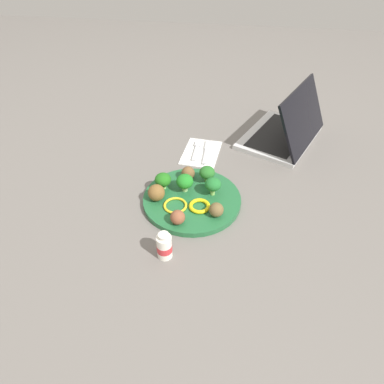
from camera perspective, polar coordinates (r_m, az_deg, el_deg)
The scene contains 17 objects.
ground_plane at distance 0.95m, azimuth 0.00°, elevation -1.65°, with size 4.00×4.00×0.00m, color slate.
plate at distance 0.95m, azimuth 0.00°, elevation -1.29°, with size 0.28×0.28×0.02m, color #236638.
broccoli_floret_back_right at distance 0.93m, azimuth 3.66°, elevation 1.29°, with size 0.05×0.05×0.05m.
broccoli_floret_mid_left at distance 0.94m, azimuth -1.25°, elevation 1.83°, with size 0.05×0.05×0.05m.
broccoli_floret_far_rim at distance 0.96m, azimuth -5.04°, elevation 2.10°, with size 0.05×0.05×0.05m.
broccoli_floret_front_right at distance 0.98m, azimuth 2.63°, elevation 3.35°, with size 0.05×0.05×0.05m.
meatball_front_left at distance 1.00m, azimuth -0.68°, elevation 3.29°, with size 0.04×0.04×0.04m, color brown.
meatball_back_left at distance 0.85m, azimuth -2.50°, elevation -4.39°, with size 0.04×0.04×0.04m, color brown.
meatball_far_rim at distance 0.88m, azimuth 4.22°, elevation -3.08°, with size 0.04×0.04×0.04m, color brown.
meatball_near_rim at distance 0.92m, azimuth -6.18°, elevation -0.11°, with size 0.05×0.05×0.05m, color brown.
pepper_ring_mid_left at distance 0.91m, azimuth 1.31°, elevation -2.43°, with size 0.06×0.06×0.01m, color yellow.
pepper_ring_front_right at distance 0.91m, azimuth -2.91°, elevation -2.33°, with size 0.07×0.07×0.01m, color yellow.
napkin at distance 1.15m, azimuth 1.60°, elevation 6.89°, with size 0.17×0.12×0.01m, color white.
fork at distance 1.16m, azimuth 0.78°, elevation 7.42°, with size 0.12×0.02×0.01m.
knife at distance 1.15m, azimuth 2.53°, elevation 7.17°, with size 0.15×0.02×0.01m.
yogurt_bottle at distance 0.79m, azimuth -4.80°, elevation -9.35°, with size 0.04×0.04×0.08m.
laptop at distance 1.25m, azimuth 15.97°, elevation 10.14°, with size 0.38×0.33×0.20m.
Camera 1 is at (-0.70, -0.11, 0.64)m, focal length 30.82 mm.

